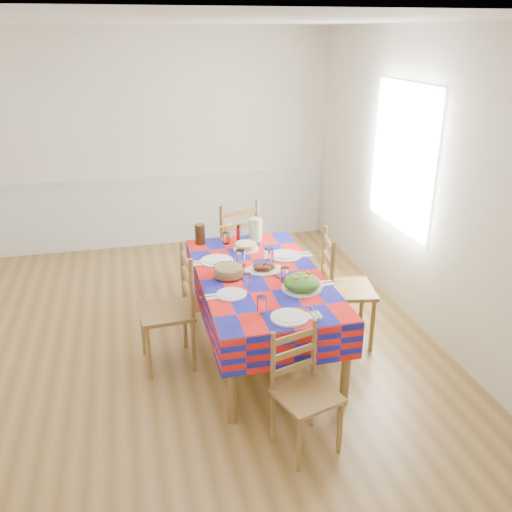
{
  "coord_description": "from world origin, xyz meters",
  "views": [
    {
      "loc": [
        -0.36,
        -4.38,
        2.62
      ],
      "look_at": [
        0.65,
        -0.23,
        0.85
      ],
      "focal_mm": 38.0,
      "sensor_mm": 36.0,
      "label": 1
    }
  ],
  "objects_px": {
    "tea_pitcher": "(200,234)",
    "chair_far": "(234,248)",
    "dining_table": "(261,283)",
    "chair_left": "(171,310)",
    "green_pitcher": "(255,229)",
    "chair_near": "(304,392)",
    "meat_platter": "(264,268)",
    "chair_right": "(343,289)"
  },
  "relations": [
    {
      "from": "green_pitcher",
      "to": "chair_far",
      "type": "bearing_deg",
      "value": 108.91
    },
    {
      "from": "meat_platter",
      "to": "chair_far",
      "type": "height_order",
      "value": "chair_far"
    },
    {
      "from": "meat_platter",
      "to": "tea_pitcher",
      "type": "height_order",
      "value": "tea_pitcher"
    },
    {
      "from": "dining_table",
      "to": "chair_right",
      "type": "height_order",
      "value": "chair_right"
    },
    {
      "from": "meat_platter",
      "to": "chair_near",
      "type": "bearing_deg",
      "value": -92.46
    },
    {
      "from": "dining_table",
      "to": "chair_near",
      "type": "relative_size",
      "value": 2.21
    },
    {
      "from": "chair_near",
      "to": "chair_right",
      "type": "height_order",
      "value": "chair_right"
    },
    {
      "from": "green_pitcher",
      "to": "chair_left",
      "type": "height_order",
      "value": "chair_left"
    },
    {
      "from": "dining_table",
      "to": "meat_platter",
      "type": "relative_size",
      "value": 5.77
    },
    {
      "from": "dining_table",
      "to": "chair_right",
      "type": "xyz_separation_m",
      "value": [
        0.76,
        0.01,
        -0.15
      ]
    },
    {
      "from": "dining_table",
      "to": "chair_far",
      "type": "bearing_deg",
      "value": 89.43
    },
    {
      "from": "dining_table",
      "to": "chair_far",
      "type": "height_order",
      "value": "chair_far"
    },
    {
      "from": "chair_left",
      "to": "chair_far",
      "type": "bearing_deg",
      "value": 143.4
    },
    {
      "from": "tea_pitcher",
      "to": "chair_near",
      "type": "xyz_separation_m",
      "value": [
        0.38,
        -2.03,
        -0.41
      ]
    },
    {
      "from": "dining_table",
      "to": "chair_far",
      "type": "relative_size",
      "value": 1.82
    },
    {
      "from": "chair_near",
      "to": "chair_left",
      "type": "distance_m",
      "value": 1.42
    },
    {
      "from": "chair_far",
      "to": "dining_table",
      "type": "bearing_deg",
      "value": 75.07
    },
    {
      "from": "tea_pitcher",
      "to": "chair_left",
      "type": "bearing_deg",
      "value": -114.27
    },
    {
      "from": "tea_pitcher",
      "to": "chair_near",
      "type": "bearing_deg",
      "value": -79.55
    },
    {
      "from": "chair_near",
      "to": "tea_pitcher",
      "type": "bearing_deg",
      "value": 83.59
    },
    {
      "from": "green_pitcher",
      "to": "chair_far",
      "type": "distance_m",
      "value": 0.54
    },
    {
      "from": "chair_far",
      "to": "tea_pitcher",
      "type": "bearing_deg",
      "value": 28.72
    },
    {
      "from": "green_pitcher",
      "to": "tea_pitcher",
      "type": "distance_m",
      "value": 0.54
    },
    {
      "from": "dining_table",
      "to": "chair_left",
      "type": "xyz_separation_m",
      "value": [
        -0.76,
        0.0,
        -0.16
      ]
    },
    {
      "from": "meat_platter",
      "to": "chair_near",
      "type": "xyz_separation_m",
      "value": [
        -0.05,
        -1.27,
        -0.34
      ]
    },
    {
      "from": "tea_pitcher",
      "to": "chair_far",
      "type": "distance_m",
      "value": 0.63
    },
    {
      "from": "chair_far",
      "to": "chair_left",
      "type": "bearing_deg",
      "value": 42.88
    },
    {
      "from": "tea_pitcher",
      "to": "chair_near",
      "type": "height_order",
      "value": "tea_pitcher"
    },
    {
      "from": "chair_near",
      "to": "chair_far",
      "type": "relative_size",
      "value": 0.82
    },
    {
      "from": "green_pitcher",
      "to": "chair_near",
      "type": "xyz_separation_m",
      "value": [
        -0.16,
        -2.0,
        -0.43
      ]
    },
    {
      "from": "green_pitcher",
      "to": "chair_far",
      "type": "relative_size",
      "value": 0.21
    },
    {
      "from": "meat_platter",
      "to": "tea_pitcher",
      "type": "distance_m",
      "value": 0.88
    },
    {
      "from": "chair_near",
      "to": "chair_left",
      "type": "height_order",
      "value": "chair_left"
    },
    {
      "from": "chair_left",
      "to": "chair_right",
      "type": "relative_size",
      "value": 0.98
    },
    {
      "from": "chair_left",
      "to": "chair_near",
      "type": "bearing_deg",
      "value": 27.81
    },
    {
      "from": "green_pitcher",
      "to": "chair_near",
      "type": "bearing_deg",
      "value": -94.62
    },
    {
      "from": "dining_table",
      "to": "green_pitcher",
      "type": "bearing_deg",
      "value": 79.31
    },
    {
      "from": "meat_platter",
      "to": "chair_left",
      "type": "distance_m",
      "value": 0.85
    },
    {
      "from": "chair_near",
      "to": "chair_right",
      "type": "bearing_deg",
      "value": 40.85
    },
    {
      "from": "meat_platter",
      "to": "chair_far",
      "type": "relative_size",
      "value": 0.32
    },
    {
      "from": "green_pitcher",
      "to": "chair_right",
      "type": "bearing_deg",
      "value": -52.35
    },
    {
      "from": "tea_pitcher",
      "to": "chair_left",
      "type": "distance_m",
      "value": 0.97
    }
  ]
}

